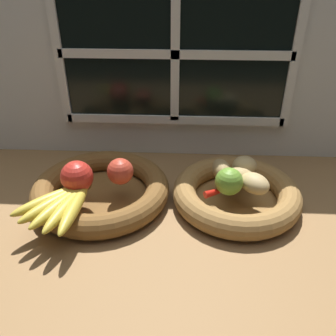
{
  "coord_description": "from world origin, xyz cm",
  "views": [
    {
      "loc": [
        2.88,
        -69.56,
        54.08
      ],
      "look_at": [
        -0.73,
        3.1,
        9.88
      ],
      "focal_mm": 37.71,
      "sensor_mm": 36.0,
      "label": 1
    }
  ],
  "objects": [
    {
      "name": "back_wall",
      "position": [
        0.0,
        29.77,
        27.88
      ],
      "size": [
        140.0,
        4.6,
        55.0
      ],
      "color": "silver",
      "rests_on": "ground_plane"
    },
    {
      "name": "potato_large",
      "position": [
        16.32,
        3.1,
        7.98
      ],
      "size": [
        7.7,
        5.33,
        4.19
      ],
      "primitive_type": "ellipsoid",
      "rotation": [
        0.0,
        0.0,
        3.11
      ],
      "color": "tan",
      "rests_on": "fruit_bowl_right"
    },
    {
      "name": "ground_plane",
      "position": [
        0.0,
        0.0,
        -1.5
      ],
      "size": [
        140.0,
        90.0,
        3.0
      ],
      "primitive_type": "cube",
      "color": "olive"
    },
    {
      "name": "fruit_bowl_left",
      "position": [
        -17.78,
        3.1,
        2.76
      ],
      "size": [
        34.76,
        34.76,
        5.88
      ],
      "color": "brown",
      "rests_on": "ground_plane"
    },
    {
      "name": "lime_near",
      "position": [
        13.59,
        -0.99,
        9.15
      ],
      "size": [
        6.53,
        6.53,
        6.53
      ],
      "primitive_type": "sphere",
      "color": "#6B9E33",
      "rests_on": "fruit_bowl_right"
    },
    {
      "name": "banana_bunch_front",
      "position": [
        -23.49,
        -8.94,
        7.31
      ],
      "size": [
        15.51,
        19.35,
        2.86
      ],
      "color": "gold",
      "rests_on": "fruit_bowl_left"
    },
    {
      "name": "apple_red_right",
      "position": [
        -12.26,
        2.2,
        9.12
      ],
      "size": [
        6.47,
        6.47,
        6.47
      ],
      "primitive_type": "sphere",
      "color": "#CC422D",
      "rests_on": "fruit_bowl_left"
    },
    {
      "name": "potato_small",
      "position": [
        19.69,
        -0.28,
        8.17
      ],
      "size": [
        9.37,
        9.49,
        4.58
      ],
      "primitive_type": "ellipsoid",
      "rotation": [
        0.0,
        0.0,
        5.45
      ],
      "color": "tan",
      "rests_on": "fruit_bowl_right"
    },
    {
      "name": "apple_red_front",
      "position": [
        -21.78,
        -1.57,
        9.7
      ],
      "size": [
        7.62,
        7.62,
        7.62
      ],
      "primitive_type": "sphere",
      "color": "red",
      "rests_on": "fruit_bowl_left"
    },
    {
      "name": "fruit_bowl_right",
      "position": [
        16.32,
        3.1,
        2.77
      ],
      "size": [
        31.84,
        31.84,
        5.88
      ],
      "color": "olive",
      "rests_on": "ground_plane"
    },
    {
      "name": "potato_back",
      "position": [
        18.42,
        7.74,
        8.31
      ],
      "size": [
        8.09,
        7.88,
        4.85
      ],
      "primitive_type": "ellipsoid",
      "rotation": [
        0.0,
        0.0,
        3.56
      ],
      "color": "tan",
      "rests_on": "fruit_bowl_right"
    },
    {
      "name": "chili_pepper",
      "position": [
        13.93,
        0.15,
        6.75
      ],
      "size": [
        12.47,
        8.03,
        1.73
      ],
      "primitive_type": "cone",
      "rotation": [
        0.0,
        1.57,
        0.51
      ],
      "color": "red",
      "rests_on": "fruit_bowl_right"
    },
    {
      "name": "potato_oblong",
      "position": [
        12.52,
        6.05,
        8.08
      ],
      "size": [
        5.97,
        8.27,
        4.4
      ],
      "primitive_type": "ellipsoid",
      "rotation": [
        0.0,
        0.0,
        1.79
      ],
      "color": "#A38451",
      "rests_on": "fruit_bowl_right"
    }
  ]
}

